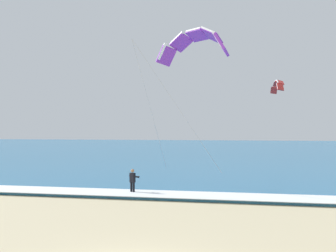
# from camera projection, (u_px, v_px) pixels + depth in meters

# --- Properties ---
(sea) EXTENTS (200.00, 120.00, 0.20)m
(sea) POSITION_uv_depth(u_px,v_px,m) (224.00, 149.00, 80.56)
(sea) COLOR teal
(sea) RESTS_ON ground
(surf_foam) EXTENTS (200.00, 2.53, 0.04)m
(surf_foam) POSITION_uv_depth(u_px,v_px,m) (187.00, 195.00, 22.62)
(surf_foam) COLOR white
(surf_foam) RESTS_ON sea
(surfboard) EXTENTS (0.99, 1.46, 0.09)m
(surfboard) POSITION_uv_depth(u_px,v_px,m) (132.00, 195.00, 23.59)
(surfboard) COLOR #E04C38
(surfboard) RESTS_ON ground
(kitesurfer) EXTENTS (0.66, 0.66, 1.69)m
(kitesurfer) POSITION_uv_depth(u_px,v_px,m) (133.00, 181.00, 23.61)
(kitesurfer) COLOR black
(kitesurfer) RESTS_ON ground
(kite_primary) EXTENTS (6.20, 6.56, 10.56)m
(kite_primary) POSITION_uv_depth(u_px,v_px,m) (194.00, 43.00, 27.90)
(kite_primary) COLOR purple
(kite_distant) EXTENTS (1.89, 5.99, 2.16)m
(kite_distant) POSITION_uv_depth(u_px,v_px,m) (278.00, 85.00, 63.11)
(kite_distant) COLOR red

